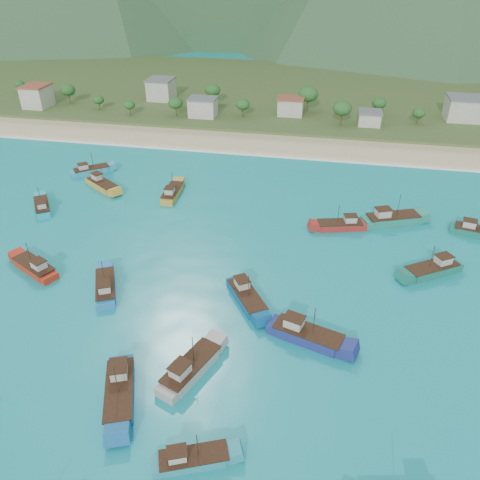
% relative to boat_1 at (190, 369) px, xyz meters
% --- Properties ---
extents(ground, '(600.00, 600.00, 0.00)m').
position_rel_boat_1_xyz_m(ground, '(7.56, 13.39, -0.81)').
color(ground, '#0D7B91').
rests_on(ground, ground).
extents(beach, '(400.00, 18.00, 1.20)m').
position_rel_boat_1_xyz_m(beach, '(7.56, 92.39, -0.81)').
color(beach, beige).
rests_on(beach, ground).
extents(land, '(400.00, 110.00, 2.40)m').
position_rel_boat_1_xyz_m(land, '(7.56, 153.39, -0.81)').
color(land, '#385123').
rests_on(land, ground).
extents(surf_line, '(400.00, 2.50, 0.08)m').
position_rel_boat_1_xyz_m(surf_line, '(7.56, 82.89, -0.81)').
color(surf_line, white).
rests_on(surf_line, ground).
extents(village, '(221.14, 31.32, 7.24)m').
position_rel_boat_1_xyz_m(village, '(20.95, 118.02, 3.99)').
color(village, beige).
rests_on(village, ground).
extents(vegetation, '(279.62, 25.91, 9.16)m').
position_rel_boat_1_xyz_m(vegetation, '(1.85, 116.59, 4.37)').
color(vegetation, '#235623').
rests_on(vegetation, ground).
extents(boat_1, '(7.26, 11.65, 6.63)m').
position_rel_boat_1_xyz_m(boat_1, '(0.00, 0.00, 0.00)').
color(boat_1, '#A49E95').
rests_on(boat_1, ground).
extents(boat_3, '(10.88, 5.62, 6.17)m').
position_rel_boat_1_xyz_m(boat_3, '(20.16, 44.71, -0.08)').
color(boat_3, maroon).
rests_on(boat_3, ground).
extents(boat_6, '(9.34, 5.82, 5.32)m').
position_rel_boat_1_xyz_m(boat_6, '(4.02, -12.97, -0.24)').
color(boat_6, teal).
rests_on(boat_6, ground).
extents(boat_8, '(11.08, 5.42, 6.29)m').
position_rel_boat_1_xyz_m(boat_8, '(48.14, 47.34, -0.06)').
color(boat_8, '#146659').
rests_on(boat_8, ground).
extents(boat_11, '(3.61, 10.66, 6.22)m').
position_rel_boat_1_xyz_m(boat_11, '(-19.84, 52.69, -0.08)').
color(boat_11, '#B98E31').
rests_on(boat_11, ground).
extents(boat_14, '(7.49, 12.25, 6.97)m').
position_rel_boat_1_xyz_m(boat_14, '(-8.01, -5.70, 0.06)').
color(boat_14, '#1B5D9D').
rests_on(boat_14, ground).
extents(boat_15, '(12.33, 6.84, 6.99)m').
position_rel_boat_1_xyz_m(boat_15, '(15.48, 9.77, 0.07)').
color(boat_15, navy).
rests_on(boat_15, ground).
extents(boat_16, '(11.29, 8.86, 6.66)m').
position_rel_boat_1_xyz_m(boat_16, '(36.86, 31.49, 0.01)').
color(boat_16, '#196857').
rests_on(boat_16, ground).
extents(boat_17, '(10.79, 8.84, 6.44)m').
position_rel_boat_1_xyz_m(boat_17, '(-38.44, 53.66, -0.04)').
color(boat_17, gold).
rests_on(boat_17, ground).
extents(boat_19, '(8.75, 10.91, 6.47)m').
position_rel_boat_1_xyz_m(boat_19, '(4.87, 17.08, -0.03)').
color(boat_19, '#0B4D85').
rests_on(boat_19, ground).
extents(boat_20, '(10.92, 7.78, 6.31)m').
position_rel_boat_1_xyz_m(boat_20, '(-35.04, 18.08, -0.06)').
color(boat_20, '#AE2714').
rests_on(boat_20, ground).
extents(boat_22, '(8.01, 9.71, 5.81)m').
position_rel_boat_1_xyz_m(boat_22, '(-46.78, 40.22, -0.15)').
color(boat_22, '#15A7BA').
rests_on(boat_22, ground).
extents(boat_23, '(7.28, 10.77, 6.18)m').
position_rel_boat_1_xyz_m(boat_23, '(-19.65, 15.07, -0.08)').
color(boat_23, '#2170B3').
rests_on(boat_23, ground).
extents(boat_24, '(13.05, 8.08, 7.42)m').
position_rel_boat_1_xyz_m(boat_24, '(30.95, 49.12, 0.14)').
color(boat_24, '#1F7D69').
rests_on(boat_24, ground).
extents(boat_26, '(9.63, 8.62, 5.91)m').
position_rel_boat_1_xyz_m(boat_26, '(-45.30, 61.51, -0.13)').
color(boat_26, teal).
rests_on(boat_26, ground).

